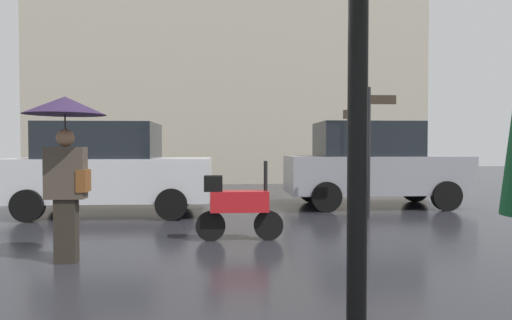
# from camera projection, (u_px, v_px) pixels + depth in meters

# --- Properties ---
(pedestrian_with_umbrella) EXTENTS (0.99, 0.99, 2.08)m
(pedestrian_with_umbrella) POSITION_uv_depth(u_px,v_px,m) (66.00, 135.00, 5.63)
(pedestrian_with_umbrella) COLOR #2A241E
(pedestrian_with_umbrella) RESTS_ON ground
(parked_scooter) EXTENTS (1.36, 0.32, 1.23)m
(parked_scooter) POSITION_uv_depth(u_px,v_px,m) (237.00, 205.00, 7.00)
(parked_scooter) COLOR black
(parked_scooter) RESTS_ON ground
(parked_car_left) EXTENTS (4.24, 2.08, 1.97)m
(parked_car_left) POSITION_uv_depth(u_px,v_px,m) (109.00, 168.00, 9.76)
(parked_car_left) COLOR silver
(parked_car_left) RESTS_ON ground
(parked_car_right) EXTENTS (4.25, 1.89, 2.05)m
(parked_car_right) POSITION_uv_depth(u_px,v_px,m) (372.00, 164.00, 11.00)
(parked_car_right) COLOR gray
(parked_car_right) RESTS_ON ground
(street_signpost) EXTENTS (1.08, 0.08, 2.66)m
(street_signpost) POSITION_uv_depth(u_px,v_px,m) (369.00, 139.00, 9.13)
(street_signpost) COLOR black
(street_signpost) RESTS_ON ground
(building_block) EXTENTS (15.82, 3.17, 14.74)m
(building_block) POSITION_uv_depth(u_px,v_px,m) (230.00, 6.00, 19.02)
(building_block) COLOR #B2A893
(building_block) RESTS_ON ground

